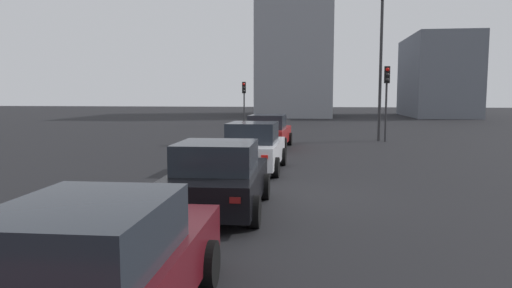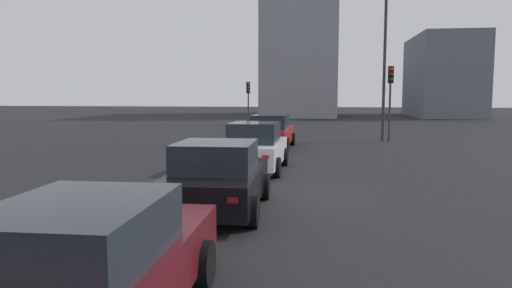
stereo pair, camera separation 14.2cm
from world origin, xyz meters
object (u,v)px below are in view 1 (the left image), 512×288
object	(u,v)px
car_red_right_lead	(268,132)
traffic_light_near_left	(387,88)
car_black_right_third	(218,178)
street_lamp_kerbside	(381,57)
car_white_right_second	(253,148)
car_maroon_right_fourth	(95,273)
traffic_light_near_right	(244,94)

from	to	relation	value
car_red_right_lead	traffic_light_near_left	xyz separation A→B (m)	(3.79, -5.99, 2.14)
car_black_right_third	street_lamp_kerbside	world-z (taller)	street_lamp_kerbside
car_black_right_third	street_lamp_kerbside	size ratio (longest dim) A/B	0.53
traffic_light_near_left	car_white_right_second	bearing A→B (deg)	-29.71
car_red_right_lead	traffic_light_near_left	size ratio (longest dim) A/B	1.13
car_maroon_right_fourth	traffic_light_near_right	xyz separation A→B (m)	(32.97, 3.48, 1.80)
car_white_right_second	street_lamp_kerbside	world-z (taller)	street_lamp_kerbside
car_red_right_lead	street_lamp_kerbside	xyz separation A→B (m)	(4.27, -5.71, 3.81)
car_white_right_second	street_lamp_kerbside	xyz separation A→B (m)	(10.90, -5.52, 3.79)
car_white_right_second	car_black_right_third	distance (m)	5.60
car_maroon_right_fourth	street_lamp_kerbside	distance (m)	23.13
car_red_right_lead	street_lamp_kerbside	world-z (taller)	street_lamp_kerbside
car_white_right_second	traffic_light_near_left	world-z (taller)	traffic_light_near_left
traffic_light_near_left	traffic_light_near_right	bearing A→B (deg)	-140.76
car_maroon_right_fourth	car_white_right_second	bearing A→B (deg)	-2.29
car_red_right_lead	street_lamp_kerbside	size ratio (longest dim) A/B	0.59
car_maroon_right_fourth	traffic_light_near_right	bearing A→B (deg)	4.63
car_red_right_lead	traffic_light_near_right	world-z (taller)	traffic_light_near_right
car_red_right_lead	street_lamp_kerbside	bearing A→B (deg)	-51.25
car_black_right_third	traffic_light_near_left	size ratio (longest dim) A/B	1.02
car_black_right_third	street_lamp_kerbside	distance (m)	17.83
car_black_right_third	car_red_right_lead	bearing A→B (deg)	-0.92
car_maroon_right_fourth	traffic_light_near_right	size ratio (longest dim) A/B	1.35
car_black_right_third	traffic_light_near_left	bearing A→B (deg)	-21.64
car_white_right_second	car_black_right_third	xyz separation A→B (m)	(-5.60, 0.05, -0.03)
car_maroon_right_fourth	street_lamp_kerbside	world-z (taller)	street_lamp_kerbside
car_red_right_lead	traffic_light_near_right	size ratio (longest dim) A/B	1.30
traffic_light_near_right	traffic_light_near_left	bearing A→B (deg)	39.94
car_black_right_third	car_maroon_right_fourth	xyz separation A→B (m)	(-5.59, 0.13, -0.01)
car_black_right_third	traffic_light_near_right	size ratio (longest dim) A/B	1.17
car_black_right_third	car_maroon_right_fourth	world-z (taller)	car_black_right_third
traffic_light_near_left	car_red_right_lead	bearing A→B (deg)	-58.25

